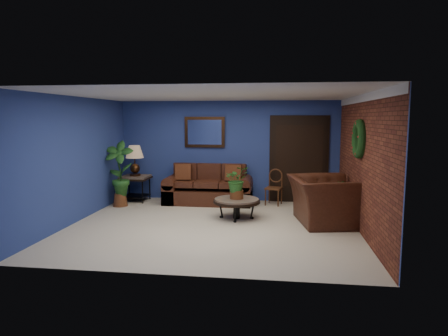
# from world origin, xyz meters

# --- Properties ---
(floor) EXTENTS (5.50, 5.50, 0.00)m
(floor) POSITION_xyz_m (0.00, 0.00, 0.00)
(floor) COLOR beige
(floor) RESTS_ON ground
(wall_back) EXTENTS (5.50, 0.04, 2.50)m
(wall_back) POSITION_xyz_m (0.00, 2.50, 1.25)
(wall_back) COLOR navy
(wall_back) RESTS_ON ground
(wall_left) EXTENTS (0.04, 5.00, 2.50)m
(wall_left) POSITION_xyz_m (-2.75, 0.00, 1.25)
(wall_left) COLOR navy
(wall_left) RESTS_ON ground
(wall_right_brick) EXTENTS (0.04, 5.00, 2.50)m
(wall_right_brick) POSITION_xyz_m (2.75, 0.00, 1.25)
(wall_right_brick) COLOR brown
(wall_right_brick) RESTS_ON ground
(ceiling) EXTENTS (5.50, 5.00, 0.02)m
(ceiling) POSITION_xyz_m (0.00, 0.00, 2.50)
(ceiling) COLOR silver
(ceiling) RESTS_ON wall_back
(crown_molding) EXTENTS (0.03, 5.00, 0.14)m
(crown_molding) POSITION_xyz_m (2.72, 0.00, 2.43)
(crown_molding) COLOR white
(crown_molding) RESTS_ON wall_right_brick
(wall_mirror) EXTENTS (1.02, 0.06, 0.77)m
(wall_mirror) POSITION_xyz_m (-0.60, 2.46, 1.72)
(wall_mirror) COLOR #402513
(wall_mirror) RESTS_ON wall_back
(closet_door) EXTENTS (1.44, 0.06, 2.18)m
(closet_door) POSITION_xyz_m (1.75, 2.47, 1.05)
(closet_door) COLOR black
(closet_door) RESTS_ON wall_back
(wreath) EXTENTS (0.16, 0.72, 0.72)m
(wreath) POSITION_xyz_m (2.69, 0.05, 1.70)
(wreath) COLOR black
(wreath) RESTS_ON wall_right_brick
(sofa) EXTENTS (2.12, 0.91, 0.95)m
(sofa) POSITION_xyz_m (-0.44, 2.08, 0.31)
(sofa) COLOR #472014
(sofa) RESTS_ON ground
(coffee_table) EXTENTS (0.97, 0.97, 0.42)m
(coffee_table) POSITION_xyz_m (0.40, 0.62, 0.36)
(coffee_table) COLOR #4F4B45
(coffee_table) RESTS_ON ground
(end_table) EXTENTS (0.70, 0.70, 0.64)m
(end_table) POSITION_xyz_m (-2.30, 2.05, 0.49)
(end_table) COLOR #4F4B45
(end_table) RESTS_ON ground
(table_lamp) EXTENTS (0.44, 0.44, 0.74)m
(table_lamp) POSITION_xyz_m (-2.30, 2.05, 1.11)
(table_lamp) COLOR #402513
(table_lamp) RESTS_ON end_table
(side_chair) EXTENTS (0.45, 0.45, 0.86)m
(side_chair) POSITION_xyz_m (1.17, 2.11, 0.48)
(side_chair) COLOR #563118
(side_chair) RESTS_ON ground
(armchair) EXTENTS (1.46, 1.61, 0.92)m
(armchair) POSITION_xyz_m (2.15, 0.47, 0.46)
(armchair) COLOR #472014
(armchair) RESTS_ON ground
(coffee_plant) EXTENTS (0.62, 0.58, 0.68)m
(coffee_plant) POSITION_xyz_m (0.40, 0.62, 0.79)
(coffee_plant) COLOR brown
(coffee_plant) RESTS_ON coffee_table
(floor_plant) EXTENTS (0.42, 0.34, 0.88)m
(floor_plant) POSITION_xyz_m (2.35, 0.41, 0.46)
(floor_plant) COLOR brown
(floor_plant) RESTS_ON ground
(tall_plant) EXTENTS (0.69, 0.48, 1.55)m
(tall_plant) POSITION_xyz_m (-2.45, 1.42, 0.84)
(tall_plant) COLOR brown
(tall_plant) RESTS_ON ground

